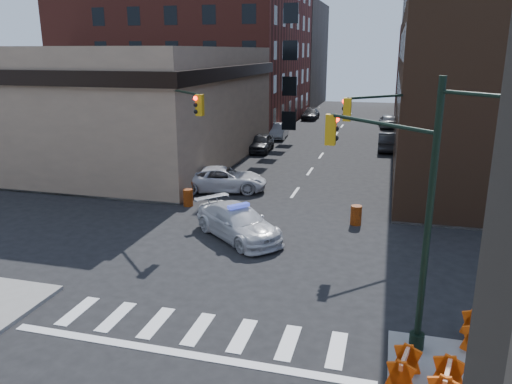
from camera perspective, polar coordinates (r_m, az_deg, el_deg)
The scene contains 29 objects.
ground at distance 22.74m, azimuth -0.28°, elevation -6.79°, with size 140.00×140.00×0.00m, color black.
sidewalk_nw at distance 60.82m, azimuth -13.20°, elevation 7.27°, with size 34.00×54.50×0.15m, color gray.
bank_building at distance 43.32m, azimuth -16.62°, elevation 9.60°, with size 22.00×22.00×9.00m, color #937960.
apartment_block at distance 64.94m, azimuth -7.04°, elevation 18.65°, with size 25.00×25.00×24.00m, color maroon.
commercial_row_ne at distance 43.40m, azimuth 25.55°, elevation 12.06°, with size 14.00×34.00×14.00m, color #462C1C.
filler_nw at distance 85.01m, azimuth 0.43°, elevation 15.39°, with size 20.00×18.00×16.00m, color brown.
filler_ne at distance 78.72m, azimuth 21.82°, elevation 12.79°, with size 16.00×16.00×12.00m, color maroon.
signal_pole_se at distance 15.28m, azimuth 16.24°, elevation -0.54°, with size 5.40×5.27×8.00m.
signal_pole_nw at distance 28.35m, azimuth -8.93°, elevation 6.71°, with size 3.58×3.67×8.00m.
signal_pole_ne at distance 25.96m, azimuth 15.53°, elevation 5.49°, with size 3.67×3.58×8.00m.
tree_ne_near at distance 46.56m, azimuth 17.59°, elevation 8.66°, with size 3.00×3.00×4.85m.
tree_ne_far at distance 54.51m, azimuth 17.32°, elevation 9.64°, with size 3.00×3.00×4.85m.
police_car at distance 24.05m, azimuth -2.05°, elevation -3.49°, with size 2.21×5.43×1.58m, color silver.
pickup at distance 32.17m, azimuth -3.80°, elevation 1.49°, with size 2.59×5.61×1.56m, color silver.
parked_car_wnear at distance 44.85m, azimuth 0.57°, elevation 5.65°, with size 1.86×4.63×1.58m, color black.
parked_car_wfar at distance 51.79m, azimuth 2.60°, elevation 7.00°, with size 1.61×4.63×1.52m, color gray.
parked_car_wdeep at distance 66.51m, azimuth 6.26°, elevation 8.84°, with size 1.95×4.81×1.39m, color black.
parked_car_enear at distance 46.80m, azimuth 14.87°, elevation 5.59°, with size 1.73×4.95×1.63m, color black.
parked_car_efar at distance 61.04m, azimuth 14.83°, elevation 7.88°, with size 1.88×4.67×1.59m, color gray.
pedestrian_a at distance 33.63m, azimuth -13.74°, elevation 2.02°, with size 0.59×0.39×1.63m, color black.
pedestrian_b at distance 33.19m, azimuth -12.96°, elevation 1.93°, with size 0.82×0.64×1.68m, color black.
pedestrian_c at distance 33.94m, azimuth -18.40°, elevation 1.96°, with size 1.08×0.45×1.84m, color #202430.
barrel_road at distance 26.46m, azimuth 11.36°, elevation -2.61°, with size 0.57×0.57×1.02m, color red.
barrel_bank at distance 29.29m, azimuth -7.77°, elevation -0.65°, with size 0.56×0.56×1.00m, color #CC4A09.
barricade_se_a at distance 16.91m, azimuth 23.79°, elevation -14.43°, with size 1.24×0.62×0.93m, color #EF340B, non-canonical shape.
barricade_se_b at distance 14.70m, azimuth 16.56°, elevation -18.72°, with size 1.14×0.57×0.86m, color #F1400B, non-canonical shape.
barricade_se_c at distance 14.40m, azimuth 20.92°, elevation -19.76°, with size 1.27×0.64×0.95m, color orange, non-canonical shape.
barricade_nw_a at distance 31.51m, azimuth -7.99°, elevation 0.69°, with size 1.16×0.58×0.87m, color #E35A0A, non-canonical shape.
barricade_nw_b at distance 31.78m, azimuth -11.76°, elevation 0.61°, with size 1.13×0.56×0.85m, color #D4460A, non-canonical shape.
Camera 1 is at (5.58, -20.22, 8.78)m, focal length 35.00 mm.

